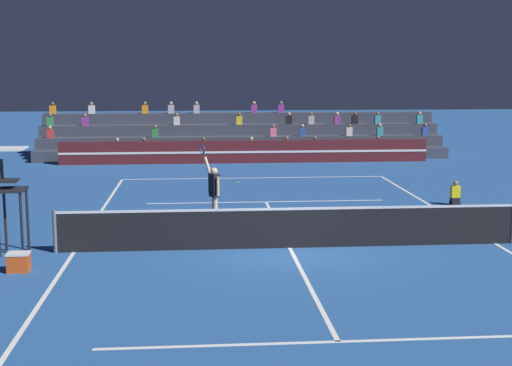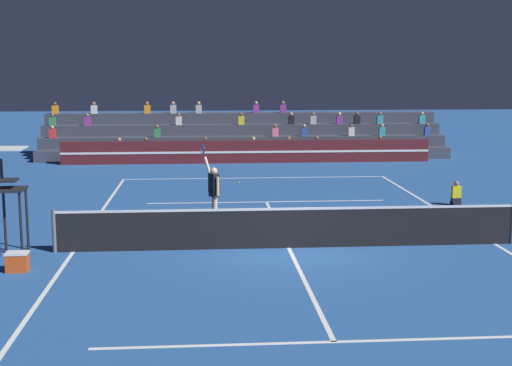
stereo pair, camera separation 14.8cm
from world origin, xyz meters
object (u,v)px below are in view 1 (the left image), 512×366
object	(u,v)px
umpire_chair	(10,186)
ball_kid_courtside	(455,196)
equipment_cooler	(19,262)
tennis_ball	(238,182)
tennis_player	(214,192)

from	to	relation	value
umpire_chair	ball_kid_courtside	size ratio (longest dim) A/B	3.16
ball_kid_courtside	equipment_cooler	xyz separation A→B (m)	(-12.80, -6.94, -0.10)
equipment_cooler	tennis_ball	bearing A→B (deg)	64.88
ball_kid_courtside	tennis_player	xyz separation A→B (m)	(-8.22, -2.28, 0.65)
tennis_player	umpire_chair	bearing A→B (deg)	-149.54
umpire_chair	equipment_cooler	xyz separation A→B (m)	(0.54, -1.65, -1.49)
tennis_ball	umpire_chair	bearing A→B (deg)	-120.67
ball_kid_courtside	tennis_player	bearing A→B (deg)	-164.49
umpire_chair	equipment_cooler	distance (m)	2.29
ball_kid_courtside	tennis_ball	distance (m)	8.83
tennis_player	equipment_cooler	bearing A→B (deg)	-134.51
umpire_chair	equipment_cooler	size ratio (longest dim) A/B	5.34
umpire_chair	equipment_cooler	world-z (taller)	umpire_chair
tennis_ball	ball_kid_courtside	bearing A→B (deg)	-36.60
ball_kid_courtside	tennis_ball	size ratio (longest dim) A/B	12.43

